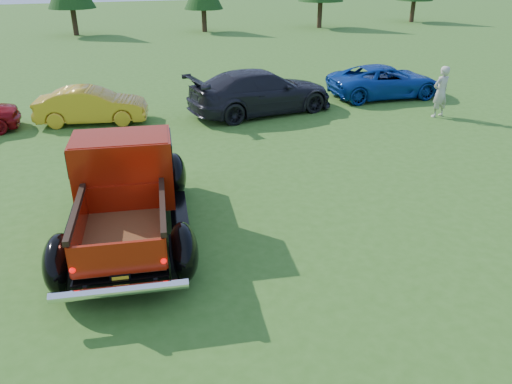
# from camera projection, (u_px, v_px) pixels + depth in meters

# --- Properties ---
(ground) EXTENTS (120.00, 120.00, 0.00)m
(ground) POSITION_uv_depth(u_px,v_px,m) (246.00, 253.00, 9.31)
(ground) COLOR #335E1A
(ground) RESTS_ON ground
(pickup_truck) EXTENTS (3.01, 5.44, 1.94)m
(pickup_truck) POSITION_uv_depth(u_px,v_px,m) (126.00, 185.00, 9.89)
(pickup_truck) COLOR black
(pickup_truck) RESTS_ON ground
(show_car_yellow) EXTENTS (3.72, 1.87, 1.17)m
(show_car_yellow) POSITION_uv_depth(u_px,v_px,m) (92.00, 106.00, 16.39)
(show_car_yellow) COLOR gold
(show_car_yellow) RESTS_ON ground
(show_car_grey) EXTENTS (5.44, 2.89, 1.50)m
(show_car_grey) POSITION_uv_depth(u_px,v_px,m) (261.00, 92.00, 17.41)
(show_car_grey) COLOR black
(show_car_grey) RESTS_ON ground
(show_car_blue) EXTENTS (4.56, 2.30, 1.24)m
(show_car_blue) POSITION_uv_depth(u_px,v_px,m) (385.00, 81.00, 19.43)
(show_car_blue) COLOR navy
(show_car_blue) RESTS_ON ground
(spectator) EXTENTS (0.70, 0.52, 1.74)m
(spectator) POSITION_uv_depth(u_px,v_px,m) (441.00, 92.00, 16.90)
(spectator) COLOR #ADAA95
(spectator) RESTS_ON ground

